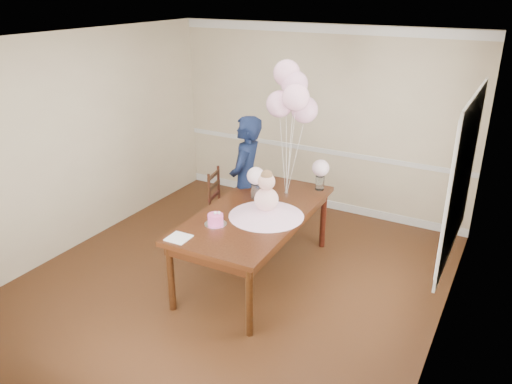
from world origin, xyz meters
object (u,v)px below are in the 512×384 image
(birthday_cake, at_px, (215,219))
(woman, at_px, (246,182))
(dining_table_top, at_px, (255,213))
(dining_chair_seat, at_px, (227,208))

(birthday_cake, height_order, woman, woman)
(woman, bearing_deg, dining_table_top, 27.69)
(birthday_cake, distance_m, woman, 1.19)
(dining_table_top, bearing_deg, birthday_cake, -113.96)
(birthday_cake, xyz_separation_m, dining_chair_seat, (-0.61, 1.19, -0.48))
(woman, bearing_deg, dining_chair_seat, -105.86)
(dining_chair_seat, bearing_deg, woman, -17.02)
(dining_table_top, xyz_separation_m, woman, (-0.50, 0.66, 0.06))
(birthday_cake, height_order, dining_chair_seat, birthday_cake)
(dining_table_top, distance_m, dining_chair_seat, 1.14)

